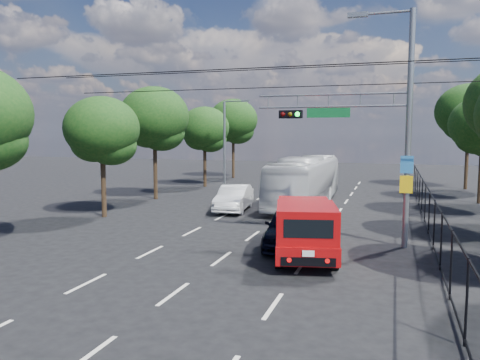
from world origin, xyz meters
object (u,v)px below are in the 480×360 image
at_px(white_bus, 305,181).
at_px(navy_hatchback, 290,227).
at_px(signal_mast, 377,119).
at_px(red_pickup, 305,227).
at_px(white_van, 234,198).

bearing_deg(white_bus, navy_hatchback, -81.28).
bearing_deg(signal_mast, red_pickup, -131.25).
relative_size(signal_mast, navy_hatchback, 2.00).
xyz_separation_m(white_bus, white_van, (-3.67, -3.24, -0.80)).
bearing_deg(red_pickup, white_bus, 100.41).
xyz_separation_m(red_pickup, white_van, (-5.91, 8.97, -0.39)).
height_order(navy_hatchback, white_bus, white_bus).
bearing_deg(white_van, white_bus, 34.44).
bearing_deg(white_van, navy_hatchback, -63.21).
relative_size(signal_mast, white_bus, 0.85).
height_order(signal_mast, red_pickup, signal_mast).
distance_m(red_pickup, navy_hatchback, 1.72).
xyz_separation_m(signal_mast, white_bus, (-4.66, 9.46, -3.68)).
xyz_separation_m(navy_hatchback, white_van, (-5.04, 7.53, -0.05)).
xyz_separation_m(signal_mast, navy_hatchback, (-3.28, -1.30, -4.43)).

